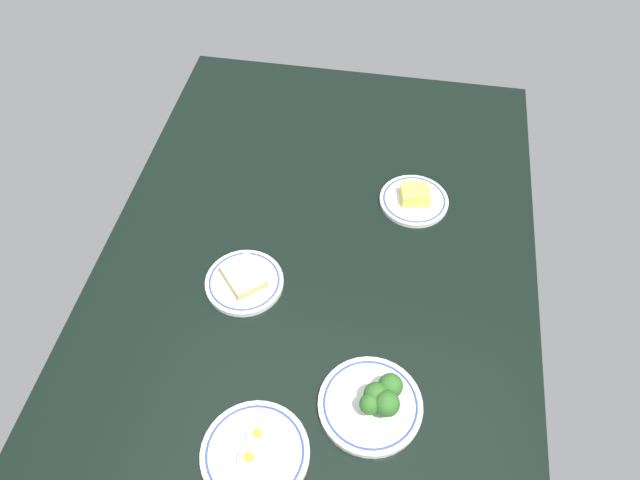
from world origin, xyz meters
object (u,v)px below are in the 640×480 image
object	(u,v)px
plate_cheese	(414,199)
plate_broccoli	(375,402)
plate_sandwich	(244,281)
plate_eggs	(255,453)

from	to	relation	value
plate_cheese	plate_broccoli	size ratio (longest dim) A/B	0.84
plate_sandwich	plate_eggs	bearing A→B (deg)	17.05
plate_eggs	plate_broccoli	bearing A→B (deg)	122.14
plate_broccoli	plate_cheese	bearing A→B (deg)	176.27
plate_eggs	plate_broccoli	size ratio (longest dim) A/B	0.99
plate_broccoli	plate_sandwich	bearing A→B (deg)	-127.07
plate_broccoli	plate_sandwich	world-z (taller)	plate_broccoli
plate_cheese	plate_eggs	bearing A→B (deg)	-19.47
plate_sandwich	plate_broccoli	bearing A→B (deg)	52.93
plate_eggs	plate_cheese	distance (cm)	77.00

